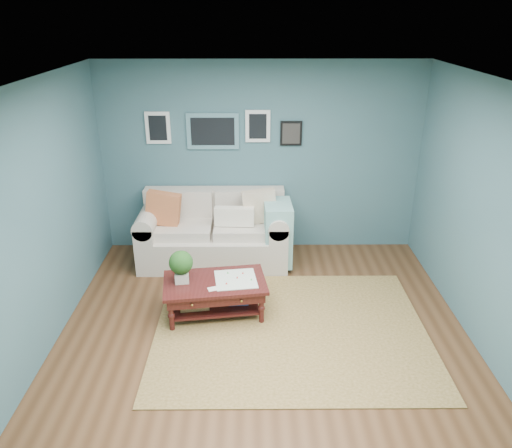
{
  "coord_description": "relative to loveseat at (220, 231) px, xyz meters",
  "views": [
    {
      "loc": [
        -0.12,
        -4.33,
        3.31
      ],
      "look_at": [
        -0.08,
        1.0,
        1.0
      ],
      "focal_mm": 35.0,
      "sensor_mm": 36.0,
      "label": 1
    }
  ],
  "objects": [
    {
      "name": "area_rug",
      "position": [
        0.88,
        -1.72,
        -0.43
      ],
      "size": [
        3.01,
        2.41,
        0.01
      ],
      "primitive_type": "cube",
      "color": "brown",
      "rests_on": "ground"
    },
    {
      "name": "loveseat",
      "position": [
        0.0,
        0.0,
        0.0
      ],
      "size": [
        2.09,
        0.95,
        1.07
      ],
      "color": "beige",
      "rests_on": "ground"
    },
    {
      "name": "room_shell",
      "position": [
        0.56,
        -1.97,
        0.92
      ],
      "size": [
        5.0,
        5.02,
        2.7
      ],
      "color": "brown",
      "rests_on": "ground"
    },
    {
      "name": "coffee_table",
      "position": [
        -0.05,
        -1.38,
        -0.08
      ],
      "size": [
        1.25,
        0.83,
        0.82
      ],
      "rotation": [
        0.0,
        0.0,
        0.14
      ],
      "color": "black",
      "rests_on": "ground"
    }
  ]
}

